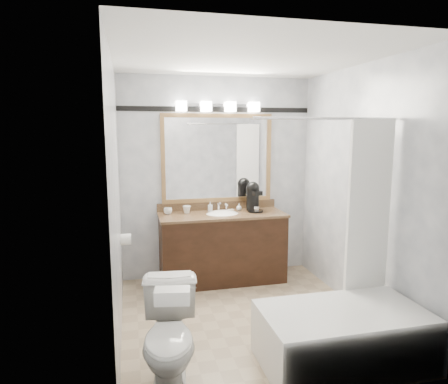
{
  "coord_description": "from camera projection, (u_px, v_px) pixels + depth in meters",
  "views": [
    {
      "loc": [
        -1.08,
        -3.58,
        1.87
      ],
      "look_at": [
        -0.14,
        0.35,
        1.22
      ],
      "focal_mm": 32.0,
      "sensor_mm": 36.0,
      "label": 1
    }
  ],
  "objects": [
    {
      "name": "soap_bottle_b",
      "position": [
        239.0,
        207.0,
        5.01
      ],
      "size": [
        0.08,
        0.08,
        0.09
      ],
      "primitive_type": "imported",
      "rotation": [
        0.0,
        0.0,
        0.18
      ],
      "color": "white",
      "rests_on": "vanity"
    },
    {
      "name": "soap_bottle_a",
      "position": [
        210.0,
        207.0,
        4.96
      ],
      "size": [
        0.07,
        0.07,
        0.12
      ],
      "primitive_type": "imported",
      "rotation": [
        0.0,
        0.0,
        -0.3
      ],
      "color": "white",
      "rests_on": "vanity"
    },
    {
      "name": "tp_roll",
      "position": [
        126.0,
        239.0,
        4.25
      ],
      "size": [
        0.11,
        0.12,
        0.12
      ],
      "primitive_type": "cylinder",
      "rotation": [
        0.0,
        1.57,
        0.0
      ],
      "color": "white",
      "rests_on": "room"
    },
    {
      "name": "vanity_light_bar",
      "position": [
        218.0,
        106.0,
        4.83
      ],
      "size": [
        1.02,
        0.14,
        0.12
      ],
      "color": "silver",
      "rests_on": "room"
    },
    {
      "name": "soap_bar",
      "position": [
        231.0,
        210.0,
        4.97
      ],
      "size": [
        0.08,
        0.06,
        0.02
      ],
      "primitive_type": "cube",
      "rotation": [
        0.0,
        0.0,
        0.2
      ],
      "color": "beige",
      "rests_on": "vanity"
    },
    {
      "name": "accent_stripe",
      "position": [
        217.0,
        109.0,
        4.9
      ],
      "size": [
        2.4,
        0.01,
        0.06
      ],
      "primitive_type": "cube",
      "color": "black",
      "rests_on": "room"
    },
    {
      "name": "cup_left",
      "position": [
        168.0,
        211.0,
        4.79
      ],
      "size": [
        0.11,
        0.11,
        0.08
      ],
      "primitive_type": "imported",
      "rotation": [
        0.0,
        0.0,
        -0.13
      ],
      "color": "white",
      "rests_on": "vanity"
    },
    {
      "name": "bathtub",
      "position": [
        344.0,
        328.0,
        3.2
      ],
      "size": [
        1.3,
        0.75,
        1.96
      ],
      "color": "white",
      "rests_on": "ground"
    },
    {
      "name": "room",
      "position": [
        247.0,
        194.0,
        3.79
      ],
      "size": [
        2.42,
        2.62,
        2.52
      ],
      "color": "tan",
      "rests_on": "ground"
    },
    {
      "name": "tissue_box",
      "position": [
        172.0,
        296.0,
        2.59
      ],
      "size": [
        0.25,
        0.16,
        0.09
      ],
      "primitive_type": "cube",
      "rotation": [
        0.0,
        0.0,
        -0.17
      ],
      "color": "white",
      "rests_on": "toilet"
    },
    {
      "name": "cup_right",
      "position": [
        187.0,
        209.0,
        4.85
      ],
      "size": [
        0.11,
        0.11,
        0.09
      ],
      "primitive_type": "imported",
      "rotation": [
        0.0,
        0.0,
        -0.16
      ],
      "color": "white",
      "rests_on": "vanity"
    },
    {
      "name": "coffee_maker",
      "position": [
        253.0,
        196.0,
        4.94
      ],
      "size": [
        0.2,
        0.24,
        0.37
      ],
      "rotation": [
        0.0,
        0.0,
        0.28
      ],
      "color": "black",
      "rests_on": "vanity"
    },
    {
      "name": "mirror",
      "position": [
        217.0,
        158.0,
        4.98
      ],
      "size": [
        1.4,
        0.04,
        1.1
      ],
      "color": "#A87C4B",
      "rests_on": "room"
    },
    {
      "name": "vanity",
      "position": [
        222.0,
        246.0,
        4.89
      ],
      "size": [
        1.53,
        0.58,
        0.97
      ],
      "color": "black",
      "rests_on": "ground"
    },
    {
      "name": "toilet",
      "position": [
        170.0,
        338.0,
        2.88
      ],
      "size": [
        0.5,
        0.77,
        0.75
      ],
      "primitive_type": "imported",
      "rotation": [
        0.0,
        0.0,
        -0.11
      ],
      "color": "white",
      "rests_on": "ground"
    }
  ]
}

